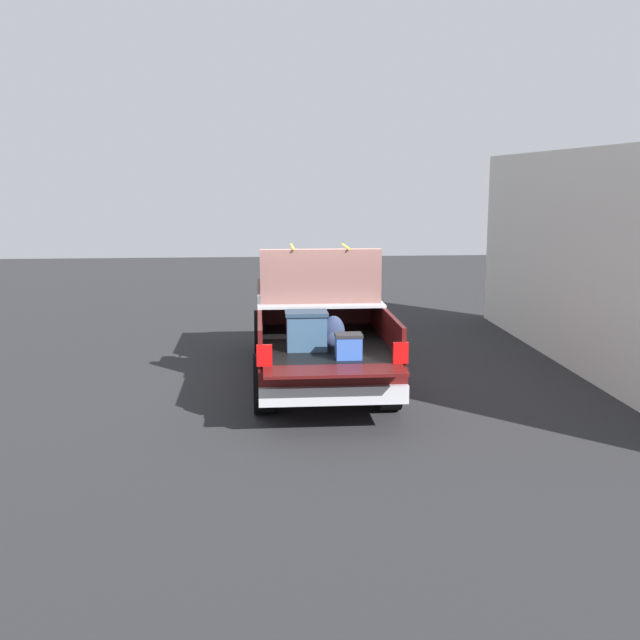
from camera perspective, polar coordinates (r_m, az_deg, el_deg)
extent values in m
plane|color=#262628|center=(12.45, -0.23, -4.47)|extent=(40.00, 40.00, 0.00)
cube|color=#470F0F|center=(12.30, -0.23, -1.65)|extent=(5.50, 1.92, 0.44)
cube|color=black|center=(11.08, 0.26, -1.74)|extent=(2.80, 1.80, 0.04)
cube|color=#470F0F|center=(11.00, -4.58, -0.65)|extent=(2.80, 0.06, 0.50)
cube|color=#470F0F|center=(11.16, 5.02, -0.49)|extent=(2.80, 0.06, 0.50)
cube|color=#470F0F|center=(12.38, -0.29, 0.65)|extent=(0.06, 1.80, 0.50)
cube|color=#470F0F|center=(9.46, 1.14, -3.90)|extent=(0.55, 1.80, 0.04)
cube|color=#B2B2B7|center=(11.75, -0.07, 1.45)|extent=(1.25, 1.92, 0.04)
cube|color=#470F0F|center=(13.54, -0.68, 1.51)|extent=(2.30, 1.92, 0.50)
cube|color=#2D3842|center=(13.37, -0.65, 3.63)|extent=(1.94, 1.76, 0.53)
cube|color=#470F0F|center=(14.88, -1.05, 2.10)|extent=(0.40, 1.82, 0.38)
cube|color=#B2B2B7|center=(9.70, 1.04, -5.64)|extent=(0.24, 1.92, 0.24)
cube|color=red|center=(9.62, -4.24, -2.70)|extent=(0.06, 0.20, 0.28)
cube|color=red|center=(9.79, 6.12, -2.49)|extent=(0.06, 0.20, 0.28)
cylinder|color=black|center=(14.02, -4.38, -1.00)|extent=(0.85, 0.30, 0.85)
cylinder|color=black|center=(14.14, 2.77, -0.88)|extent=(0.85, 0.30, 0.85)
cylinder|color=black|center=(10.62, -4.24, -4.79)|extent=(0.85, 0.30, 0.85)
cylinder|color=black|center=(10.77, 5.19, -4.58)|extent=(0.85, 0.30, 0.85)
cube|color=#335170|center=(10.51, -1.04, -0.94)|extent=(0.40, 0.55, 0.49)
cube|color=#23394E|center=(10.45, -1.05, 0.52)|extent=(0.44, 0.59, 0.05)
ellipsoid|color=#283351|center=(10.50, 1.03, -0.98)|extent=(0.20, 0.32, 0.48)
ellipsoid|color=#283351|center=(10.41, 1.09, -1.49)|extent=(0.09, 0.22, 0.21)
cube|color=#3359B2|center=(10.00, 2.17, -2.10)|extent=(0.26, 0.34, 0.30)
cube|color=#262628|center=(9.97, 2.18, -1.15)|extent=(0.28, 0.36, 0.04)
cube|color=brown|center=(11.72, -0.07, 2.56)|extent=(0.80, 1.83, 0.42)
cube|color=brown|center=(11.35, 0.06, 4.39)|extent=(0.16, 1.83, 0.40)
cube|color=brown|center=(11.69, -4.09, 4.10)|extent=(0.56, 0.20, 0.22)
cube|color=brown|center=(11.82, 3.86, 4.17)|extent=(0.56, 0.20, 0.22)
cube|color=yellow|center=(11.62, -2.11, 5.56)|extent=(0.90, 0.03, 0.02)
cube|color=yellow|center=(11.69, 1.95, 5.59)|extent=(0.90, 0.03, 0.02)
cube|color=silver|center=(13.59, 19.31, 4.26)|extent=(9.75, 0.36, 3.76)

